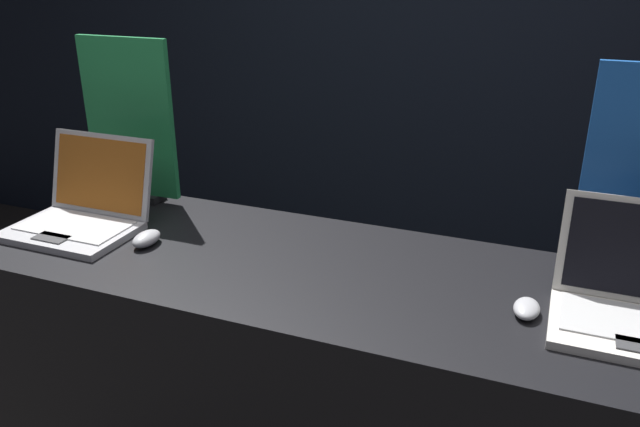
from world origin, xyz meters
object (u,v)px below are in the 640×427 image
promo_stand_front (130,125)px  mouse_back (527,308)px  laptop_front (83,208)px  mouse_front (147,239)px

promo_stand_front → mouse_back: (1.26, -0.28, -0.24)m
mouse_back → laptop_front: bearing=178.6°
laptop_front → mouse_front: laptop_front is taller
promo_stand_front → mouse_back: 1.31m
mouse_back → mouse_front: bearing=-179.6°
mouse_front → mouse_back: 1.01m
laptop_front → mouse_back: (1.26, -0.03, -0.04)m
mouse_front → mouse_back: (1.01, 0.01, -0.00)m
laptop_front → mouse_back: laptop_front is taller
laptop_front → promo_stand_front: (-0.00, 0.25, 0.19)m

